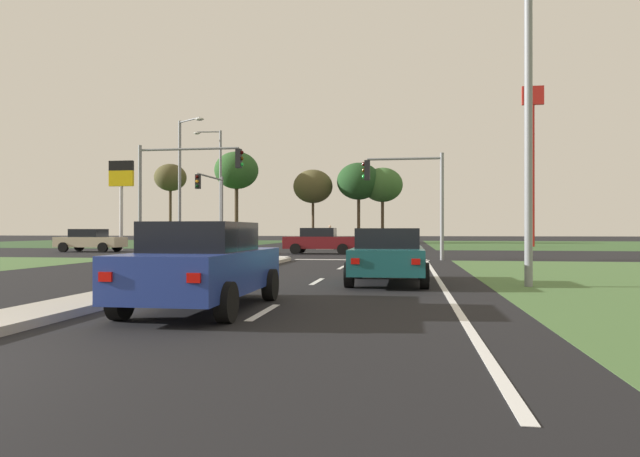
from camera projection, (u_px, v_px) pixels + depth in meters
ground_plane at (308, 254)px, 34.85m from camera, size 200.00×200.00×0.00m
grass_verge_far_left at (117, 243)px, 62.90m from camera, size 35.00×35.00×0.01m
grass_verge_far_right at (612, 245)px, 55.25m from camera, size 35.00×35.00×0.01m
median_island_near at (192, 279)px, 16.07m from camera, size 1.20×22.00×0.14m
median_island_far at (349, 243)px, 59.57m from camera, size 1.20×36.00×0.14m
lane_dash_near at (264, 312)px, 9.97m from camera, size 0.14×2.00×0.01m
lane_dash_second at (317, 281)px, 15.90m from camera, size 0.14×2.00×0.01m
lane_dash_third at (342, 267)px, 21.83m from camera, size 0.14×2.00×0.01m
lane_dash_fourth at (356, 259)px, 27.77m from camera, size 0.14×2.00×0.01m
edge_line_right at (439, 281)px, 16.03m from camera, size 0.14×24.00×0.01m
stop_bar_near at (361, 260)px, 27.36m from camera, size 6.40×0.50×0.01m
crosswalk_bar_near at (173, 257)px, 30.67m from camera, size 0.70×2.80×0.01m
crosswalk_bar_second at (194, 257)px, 30.50m from camera, size 0.70×2.80×0.01m
crosswalk_bar_third at (214, 257)px, 30.32m from camera, size 0.70×2.80×0.01m
crosswalk_bar_fourth at (235, 257)px, 30.15m from camera, size 0.70×2.80×0.01m
crosswalk_bar_fifth at (257, 257)px, 29.98m from camera, size 0.70×2.80×0.01m
crosswalk_bar_sixth at (278, 257)px, 29.81m from camera, size 0.70×2.80×0.01m
car_maroon_near at (320, 241)px, 34.33m from camera, size 4.39×1.94×1.55m
car_blue_second at (204, 265)px, 10.35m from camera, size 1.97×4.51×1.57m
car_teal_third at (388, 255)px, 15.43m from camera, size 2.06×4.31×1.48m
car_white_fourth at (321, 237)px, 55.14m from camera, size 2.02×4.45×1.56m
car_navy_fifth at (191, 241)px, 34.40m from camera, size 4.64×2.09×1.52m
car_beige_sixth at (90, 240)px, 37.49m from camera, size 4.30×2.02×1.49m
traffic_signal_near_left at (177, 179)px, 29.17m from camera, size 5.59×0.32×5.78m
traffic_signal_near_right at (411, 187)px, 27.41m from camera, size 3.89×0.32×5.09m
traffic_signal_far_left at (213, 197)px, 40.57m from camera, size 0.32×5.28×5.38m
street_lamp_near at (526, 89)px, 14.30m from camera, size 1.31×2.21×8.76m
street_lamp_second at (182, 177)px, 38.00m from camera, size 2.28×1.62×8.69m
street_lamp_third at (218, 182)px, 46.55m from camera, size 2.31×0.42×9.50m
pedestrian_at_median at (330, 234)px, 45.61m from camera, size 0.34×0.34×1.66m
fastfood_pole_sign at (533, 132)px, 49.20m from camera, size 1.80×0.40×13.76m
fuel_price_totem at (121, 185)px, 40.56m from camera, size 1.80×0.24×6.32m
treeline_near at (170, 178)px, 68.12m from camera, size 3.79×3.79×9.27m
treeline_second at (236, 171)px, 63.62m from camera, size 4.86×4.86×10.11m
treeline_third at (313, 187)px, 64.37m from camera, size 4.42×4.42×8.19m
treeline_fourth at (359, 181)px, 63.14m from camera, size 4.79×4.79×8.83m
treeline_fifth at (383, 185)px, 63.38m from camera, size 4.46×4.46×8.31m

